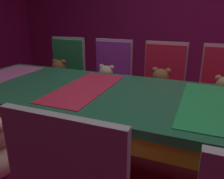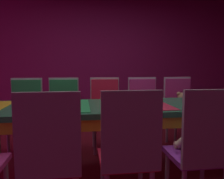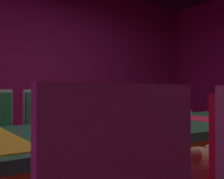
% 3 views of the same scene
% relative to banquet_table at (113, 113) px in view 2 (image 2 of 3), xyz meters
% --- Properties ---
extents(ground_plane, '(7.90, 7.90, 0.00)m').
position_rel_banquet_table_xyz_m(ground_plane, '(0.00, 0.00, -0.66)').
color(ground_plane, maroon).
extents(wall_left, '(0.12, 6.40, 2.80)m').
position_rel_banquet_table_xyz_m(wall_left, '(-2.60, 0.00, 0.74)').
color(wall_left, '#8C1959').
rests_on(wall_left, ground_plane).
extents(banquet_table, '(0.90, 2.90, 0.75)m').
position_rel_banquet_table_xyz_m(banquet_table, '(0.00, 0.00, 0.00)').
color(banquet_table, '#26724C').
rests_on(banquet_table, ground_plane).
extents(chair_left_0, '(0.42, 0.41, 0.98)m').
position_rel_banquet_table_xyz_m(chair_left_0, '(-0.82, -1.07, -0.06)').
color(chair_left_0, '#268C4C').
rests_on(chair_left_0, ground_plane).
extents(chair_left_1, '(0.42, 0.41, 0.98)m').
position_rel_banquet_table_xyz_m(chair_left_1, '(-0.83, -0.57, -0.06)').
color(chair_left_1, '#268C4C').
rests_on(chair_left_1, ground_plane).
extents(teddy_left_1, '(0.27, 0.35, 0.33)m').
position_rel_banquet_table_xyz_m(teddy_left_1, '(-0.68, -0.57, -0.06)').
color(teddy_left_1, olive).
rests_on(teddy_left_1, chair_left_1).
extents(chair_left_2, '(0.42, 0.41, 0.98)m').
position_rel_banquet_table_xyz_m(chair_left_2, '(-0.81, -0.00, -0.06)').
color(chair_left_2, red).
rests_on(chair_left_2, ground_plane).
extents(teddy_left_2, '(0.23, 0.30, 0.28)m').
position_rel_banquet_table_xyz_m(teddy_left_2, '(-0.66, -0.00, -0.08)').
color(teddy_left_2, beige).
rests_on(teddy_left_2, chair_left_2).
extents(chair_left_3, '(0.42, 0.41, 0.98)m').
position_rel_banquet_table_xyz_m(chair_left_3, '(-0.81, 0.55, -0.06)').
color(chair_left_3, '#CC338C').
rests_on(chair_left_3, ground_plane).
extents(teddy_left_3, '(0.27, 0.34, 0.32)m').
position_rel_banquet_table_xyz_m(teddy_left_3, '(-0.66, 0.55, -0.06)').
color(teddy_left_3, beige).
rests_on(teddy_left_3, chair_left_3).
extents(chair_left_4, '(0.42, 0.41, 0.98)m').
position_rel_banquet_table_xyz_m(chair_left_4, '(-0.83, 1.10, -0.06)').
color(chair_left_4, '#CC338C').
rests_on(chair_left_4, ground_plane).
extents(teddy_left_4, '(0.27, 0.35, 0.33)m').
position_rel_banquet_table_xyz_m(teddy_left_4, '(-0.68, 1.10, -0.06)').
color(teddy_left_4, tan).
rests_on(teddy_left_4, chair_left_4).
extents(chair_right_1, '(0.42, 0.41, 0.98)m').
position_rel_banquet_table_xyz_m(chair_right_1, '(0.83, -0.54, -0.06)').
color(chair_right_1, red).
rests_on(chair_right_1, ground_plane).
extents(teddy_right_1, '(0.24, 0.31, 0.29)m').
position_rel_banquet_table_xyz_m(teddy_right_1, '(0.68, -0.54, -0.07)').
color(teddy_right_1, tan).
rests_on(teddy_right_1, chair_right_1).
extents(chair_right_2, '(0.42, 0.41, 0.98)m').
position_rel_banquet_table_xyz_m(chair_right_2, '(0.82, -0.00, -0.06)').
color(chair_right_2, red).
rests_on(chair_right_2, ground_plane).
extents(teddy_right_2, '(0.26, 0.33, 0.31)m').
position_rel_banquet_table_xyz_m(teddy_right_2, '(0.67, -0.00, -0.06)').
color(teddy_right_2, olive).
rests_on(teddy_right_2, chair_right_2).
extents(chair_right_3, '(0.42, 0.41, 0.98)m').
position_rel_banquet_table_xyz_m(chair_right_3, '(0.83, 0.55, -0.06)').
color(chair_right_3, purple).
rests_on(chair_right_3, ground_plane).
extents(teddy_right_3, '(0.24, 0.31, 0.29)m').
position_rel_banquet_table_xyz_m(teddy_right_3, '(0.68, 0.55, -0.07)').
color(teddy_right_3, beige).
rests_on(teddy_right_3, chair_right_3).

